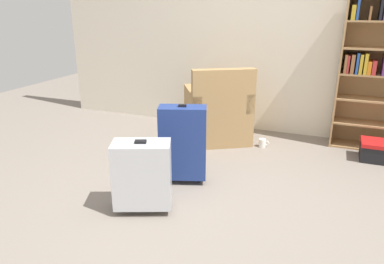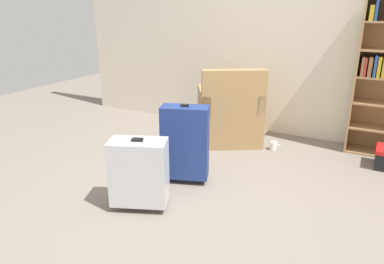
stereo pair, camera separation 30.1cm
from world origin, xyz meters
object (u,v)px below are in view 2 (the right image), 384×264
at_px(mug, 274,146).
at_px(armchair, 229,116).
at_px(suitcase_navy_blue, 185,142).
at_px(suitcase_silver, 139,172).

bearing_deg(mug, armchair, 176.57).
height_order(mug, suitcase_navy_blue, suitcase_navy_blue).
xyz_separation_m(armchair, suitcase_navy_blue, (0.04, -1.17, 0.07)).
xyz_separation_m(mug, suitcase_navy_blue, (-0.52, -1.13, 0.33)).
relative_size(mug, suitcase_navy_blue, 0.16).
relative_size(armchair, suitcase_silver, 1.62).
bearing_deg(armchair, suitcase_navy_blue, -88.02).
relative_size(armchair, mug, 7.99).
bearing_deg(mug, suitcase_silver, -109.86).
bearing_deg(suitcase_navy_blue, mug, 65.45).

